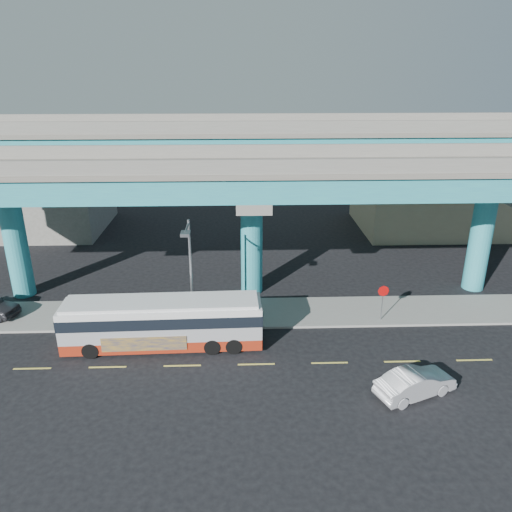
{
  "coord_description": "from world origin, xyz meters",
  "views": [
    {
      "loc": [
        -0.8,
        -23.3,
        15.33
      ],
      "look_at": [
        0.13,
        4.0,
        4.63
      ],
      "focal_mm": 35.0,
      "sensor_mm": 36.0,
      "label": 1
    }
  ],
  "objects_px": {
    "transit_bus": "(163,321)",
    "street_lamp": "(189,261)",
    "stop_sign": "(383,296)",
    "sedan": "(415,383)"
  },
  "relations": [
    {
      "from": "stop_sign",
      "to": "transit_bus",
      "type": "bearing_deg",
      "value": -151.09
    },
    {
      "from": "transit_bus",
      "to": "stop_sign",
      "type": "distance_m",
      "value": 13.43
    },
    {
      "from": "sedan",
      "to": "street_lamp",
      "type": "bearing_deg",
      "value": 37.27
    },
    {
      "from": "transit_bus",
      "to": "street_lamp",
      "type": "height_order",
      "value": "street_lamp"
    },
    {
      "from": "transit_bus",
      "to": "street_lamp",
      "type": "relative_size",
      "value": 1.67
    },
    {
      "from": "transit_bus",
      "to": "street_lamp",
      "type": "distance_m",
      "value": 3.76
    },
    {
      "from": "street_lamp",
      "to": "stop_sign",
      "type": "height_order",
      "value": "street_lamp"
    },
    {
      "from": "street_lamp",
      "to": "stop_sign",
      "type": "bearing_deg",
      "value": 3.47
    },
    {
      "from": "street_lamp",
      "to": "stop_sign",
      "type": "xyz_separation_m",
      "value": [
        11.72,
        0.71,
        -2.79
      ]
    },
    {
      "from": "sedan",
      "to": "transit_bus",
      "type": "bearing_deg",
      "value": 46.33
    }
  ]
}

